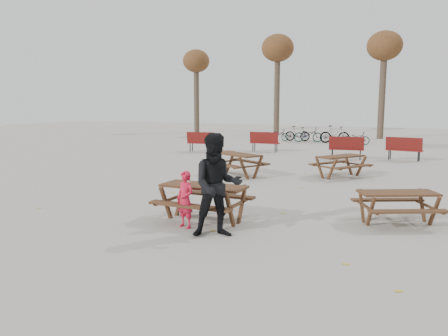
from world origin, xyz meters
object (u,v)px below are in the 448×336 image
at_px(food_tray, 219,186).
at_px(picnic_table_east, 397,208).
at_px(soda_bottle, 189,182).
at_px(picnic_table_far, 340,166).
at_px(main_picnic_table, 204,194).
at_px(adult, 217,186).
at_px(child, 185,199).
at_px(picnic_table_north, 237,165).

xyz_separation_m(food_tray, picnic_table_east, (3.33, 1.58, -0.46)).
bearing_deg(soda_bottle, picnic_table_far, 75.94).
bearing_deg(picnic_table_east, main_picnic_table, 174.79).
bearing_deg(picnic_table_east, adult, -168.84).
distance_m(child, picnic_table_far, 7.69).
relative_size(food_tray, picnic_table_far, 0.11).
xyz_separation_m(main_picnic_table, picnic_table_east, (3.72, 1.52, -0.25)).
bearing_deg(main_picnic_table, food_tray, -8.21).
bearing_deg(adult, picnic_table_far, 51.41).
distance_m(food_tray, soda_bottle, 0.65).
relative_size(child, adult, 0.59).
distance_m(soda_bottle, picnic_table_far, 7.37).
bearing_deg(main_picnic_table, picnic_table_north, 106.87).
relative_size(soda_bottle, adult, 0.09).
relative_size(adult, picnic_table_north, 1.07).
xyz_separation_m(main_picnic_table, soda_bottle, (-0.23, -0.23, 0.26)).
bearing_deg(picnic_table_far, food_tray, -157.86).
bearing_deg(food_tray, picnic_table_far, 80.50).
bearing_deg(child, picnic_table_east, 44.62).
height_order(picnic_table_north, picnic_table_far, picnic_table_north).
bearing_deg(main_picnic_table, adult, -49.07).
xyz_separation_m(food_tray, picnic_table_far, (1.17, 6.96, -0.43)).
relative_size(child, picnic_table_far, 0.68).
distance_m(main_picnic_table, picnic_table_north, 5.83).
xyz_separation_m(food_tray, child, (-0.48, -0.55, -0.22)).
height_order(adult, picnic_table_far, adult).
bearing_deg(picnic_table_far, soda_bottle, -162.42).
bearing_deg(picnic_table_far, picnic_table_east, -126.48).
height_order(food_tray, picnic_table_east, food_tray).
height_order(child, adult, adult).
bearing_deg(food_tray, soda_bottle, -164.49).
distance_m(food_tray, picnic_table_north, 6.01).
relative_size(food_tray, soda_bottle, 1.06).
relative_size(food_tray, adult, 0.09).
bearing_deg(child, soda_bottle, 125.72).
distance_m(picnic_table_north, picnic_table_far, 3.51).
xyz_separation_m(main_picnic_table, child, (-0.09, -0.60, -0.01)).
distance_m(child, picnic_table_east, 4.37).
bearing_deg(food_tray, main_picnic_table, 171.79).
xyz_separation_m(picnic_table_east, picnic_table_far, (-2.16, 5.39, 0.03)).
relative_size(main_picnic_table, picnic_table_north, 0.99).
height_order(main_picnic_table, picnic_table_north, picnic_table_north).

